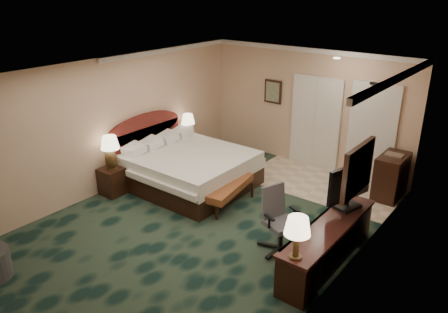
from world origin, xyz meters
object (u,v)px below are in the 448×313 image
Objects in this scene: bed_bench at (228,194)px; desk_chair at (282,221)px; nightstand_near at (114,181)px; bed at (191,170)px; tv at (349,187)px; lamp_near at (111,153)px; lamp_far at (188,127)px; minibar at (391,176)px; desk at (328,245)px; nightstand_far at (189,149)px.

desk_chair is (1.60, -0.70, 0.30)m from bed_bench.
desk_chair is (3.75, 0.32, 0.25)m from nightstand_near.
bed is 2.42× the size of tv.
desk_chair reaches higher than nightstand_near.
bed is 3.53m from tv.
lamp_near reaches higher than bed_bench.
lamp_far is at bearing -178.47° from tv.
bed is at bearing 51.68° from lamp_near.
bed_bench is 1.26× the size of desk_chair.
minibar is at bearing 36.26° from nightstand_near.
lamp_near is 0.29× the size of desk.
minibar is (2.33, 2.27, 0.22)m from bed_bench.
lamp_far reaches higher than nightstand_far.
minibar is (4.47, 3.28, 0.17)m from nightstand_near.
lamp_near reaches higher than nightstand_far.
desk is (4.48, -1.82, 0.05)m from nightstand_far.
lamp_far is (0.03, -0.04, 0.59)m from nightstand_far.
desk_chair reaches higher than desk.
nightstand_near is 0.41× the size of bed_bench.
desk is (3.48, -0.79, -0.02)m from bed.
nightstand_far is at bearing 172.98° from desk_chair.
bed_bench is at bearing 176.92° from desk_chair.
lamp_near is 0.73× the size of tv.
desk_chair reaches higher than bed_bench.
lamp_near reaches higher than desk.
tv is at bearing -90.16° from minibar.
nightstand_near is at bearing -91.07° from lamp_far.
lamp_near is 0.52× the size of bed_bench.
nightstand_far is 0.24× the size of desk.
lamp_far is 0.57× the size of desk_chair.
lamp_near is 4.59m from tv.
desk_chair is at bearing -32.95° from bed_bench.
nightstand_far is at bearing 157.86° from desk.
lamp_near is at bearing -150.17° from tv.
nightstand_far reaches higher than nightstand_near.
nightstand_far is 0.60× the size of tv.
bed_bench is (2.14, -1.24, -0.06)m from nightstand_far.
tv is (4.43, -1.12, 0.18)m from lamp_far.
bed is 3.57m from desk.
lamp_near reaches higher than desk_chair.
tv reaches higher than desk.
bed_bench is (2.10, -1.20, -0.65)m from lamp_far.
desk is at bearing 29.40° from desk_chair.
bed_bench is 0.57× the size of desk.
minibar is at bearing 90.21° from desk.
bed is at bearing -45.99° from nightstand_far.
nightstand_near is 2.26m from nightstand_far.
lamp_far is 0.26× the size of desk.
desk reaches higher than nightstand_far.
nightstand_near is 0.92× the size of lamp_far.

